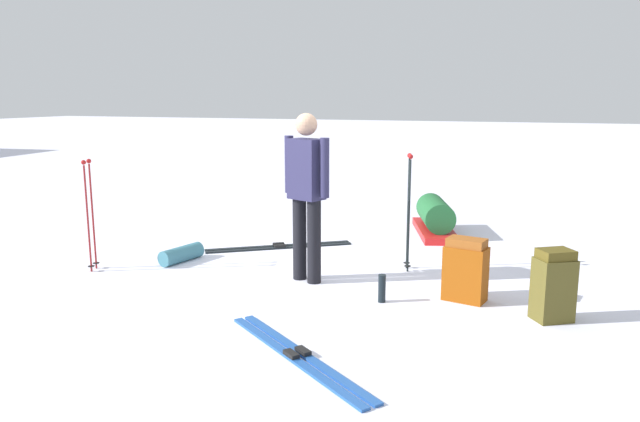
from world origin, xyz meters
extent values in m
plane|color=white|center=(0.00, 0.00, 0.00)|extent=(80.00, 80.00, 0.00)
cylinder|color=black|center=(-0.14, 0.17, 0.42)|extent=(0.14, 0.14, 0.85)
cylinder|color=black|center=(-0.21, -0.02, 0.42)|extent=(0.14, 0.14, 0.85)
cube|color=#2A284B|center=(-0.18, 0.08, 1.15)|extent=(0.33, 0.40, 0.60)
cylinder|color=#2A284B|center=(-0.09, 0.30, 1.18)|extent=(0.09, 0.09, 0.58)
cylinder|color=#2A284B|center=(-0.27, -0.15, 1.18)|extent=(0.09, 0.09, 0.58)
sphere|color=tan|center=(-0.18, 0.08, 1.59)|extent=(0.22, 0.22, 0.22)
cube|color=black|center=(1.01, 0.92, 0.01)|extent=(1.10, 1.55, 0.02)
cube|color=black|center=(1.01, 0.92, 0.04)|extent=(0.13, 0.15, 0.03)
cube|color=black|center=(0.93, 0.87, 0.01)|extent=(1.10, 1.55, 0.02)
cube|color=black|center=(0.93, 0.87, 0.04)|extent=(0.13, 0.15, 0.03)
cube|color=#21509D|center=(-1.88, -0.55, 0.01)|extent=(1.12, 1.47, 0.02)
cube|color=black|center=(-1.88, -0.55, 0.04)|extent=(0.13, 0.15, 0.03)
cube|color=#21509D|center=(-1.96, -0.49, 0.01)|extent=(1.12, 1.47, 0.02)
cube|color=black|center=(-1.96, -0.49, 0.04)|extent=(0.13, 0.15, 0.03)
cube|color=#92430B|center=(-0.24, -1.51, 0.25)|extent=(0.30, 0.41, 0.51)
cube|color=#914C1A|center=(-0.24, -1.51, 0.55)|extent=(0.27, 0.37, 0.08)
cube|color=#51491D|center=(-0.50, -2.27, 0.27)|extent=(0.36, 0.38, 0.53)
cube|color=#4F4316|center=(-0.50, -2.27, 0.57)|extent=(0.32, 0.34, 0.08)
cylinder|color=black|center=(0.50, -0.83, 0.61)|extent=(0.02, 0.02, 1.21)
sphere|color=#A51919|center=(0.50, -0.83, 1.24)|extent=(0.05, 0.05, 0.05)
cylinder|color=black|center=(0.50, -0.83, 0.06)|extent=(0.07, 0.07, 0.01)
cylinder|color=black|center=(0.62, -0.79, 0.61)|extent=(0.02, 0.02, 1.21)
sphere|color=#A51919|center=(0.62, -0.79, 1.24)|extent=(0.05, 0.05, 0.05)
cylinder|color=black|center=(0.62, -0.79, 0.06)|extent=(0.07, 0.07, 0.01)
cylinder|color=maroon|center=(-0.68, 2.38, 0.58)|extent=(0.02, 0.02, 1.15)
sphere|color=#A51919|center=(-0.68, 2.38, 1.18)|extent=(0.05, 0.05, 0.05)
cylinder|color=black|center=(-0.68, 2.38, 0.06)|extent=(0.07, 0.07, 0.01)
cylinder|color=maroon|center=(-0.56, 2.42, 0.58)|extent=(0.02, 0.02, 1.15)
sphere|color=#A51919|center=(-0.56, 2.42, 1.18)|extent=(0.05, 0.05, 0.05)
cylinder|color=black|center=(-0.56, 2.42, 0.06)|extent=(0.07, 0.07, 0.01)
cube|color=red|center=(2.41, -0.80, 0.04)|extent=(1.45, 0.85, 0.09)
cylinder|color=#1F5D2F|center=(2.41, -0.80, 0.29)|extent=(1.04, 0.68, 0.40)
cylinder|color=teal|center=(-0.01, 1.68, 0.09)|extent=(0.58, 0.30, 0.18)
cylinder|color=black|center=(-0.55, -0.81, 0.13)|extent=(0.07, 0.07, 0.26)
camera|label=1|loc=(-5.70, -2.08, 1.86)|focal=33.77mm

